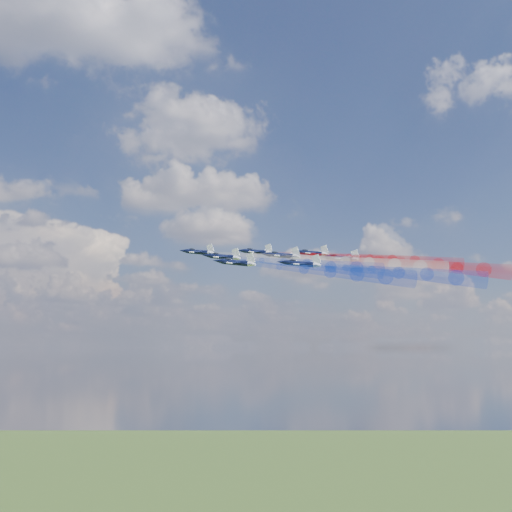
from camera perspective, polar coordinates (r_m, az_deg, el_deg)
name	(u,v)px	position (r m, az deg, el deg)	size (l,w,h in m)	color
jet_lead	(198,252)	(190.95, -5.14, 0.36)	(10.13, 12.66, 3.38)	black
trail_lead	(274,259)	(178.03, 1.59, -0.23)	(4.22, 39.38, 4.22)	white
jet_inner_left	(222,257)	(175.47, -2.98, -0.07)	(10.13, 12.66, 3.38)	black
trail_inner_left	(307,264)	(163.55, 4.53, -0.74)	(4.22, 39.38, 4.22)	blue
jet_inner_right	(256,252)	(193.85, 0.01, 0.37)	(10.13, 12.66, 3.38)	black
trail_inner_right	(334,258)	(182.97, 6.93, -0.20)	(4.22, 39.38, 4.22)	red
jet_outer_left	(236,263)	(160.33, -1.80, -0.58)	(10.13, 12.66, 3.38)	black
trail_outer_left	(330,271)	(149.05, 6.56, -1.35)	(4.22, 39.38, 4.22)	blue
jet_center_third	(282,255)	(177.65, 2.27, 0.05)	(10.13, 12.66, 3.38)	black
trail_center_third	(369,263)	(167.85, 9.99, -0.59)	(4.22, 39.38, 4.22)	white
jet_outer_right	(311,253)	(196.98, 4.92, 0.27)	(10.13, 12.66, 3.38)	black
trail_outer_right	(392,259)	(188.12, 11.94, -0.30)	(4.22, 39.38, 4.22)	red
jet_rear_left	(301,264)	(162.98, 3.97, -0.68)	(10.13, 12.66, 3.38)	black
trail_rear_left	(399,272)	(154.07, 12.50, -1.43)	(4.22, 39.38, 4.22)	blue
jet_rear_right	(341,258)	(181.77, 7.49, -0.20)	(10.13, 12.66, 3.38)	black
trail_rear_right	(431,266)	(174.14, 15.23, -0.84)	(4.22, 39.38, 4.22)	red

